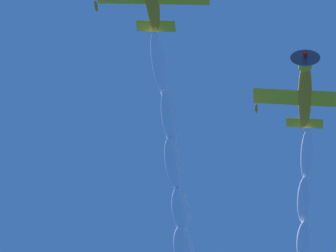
{
  "coord_description": "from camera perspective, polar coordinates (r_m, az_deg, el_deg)",
  "views": [
    {
      "loc": [
        33.05,
        -14.27,
        2.03
      ],
      "look_at": [
        -5.68,
        11.0,
        55.42
      ],
      "focal_mm": 78.06,
      "sensor_mm": 36.0,
      "label": 1
    }
  ],
  "objects": [
    {
      "name": "airplane_left_wingman",
      "position": [
        70.44,
        10.64,
        2.6
      ],
      "size": [
        8.39,
        8.59,
        3.28
      ],
      "color": "orange"
    }
  ]
}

